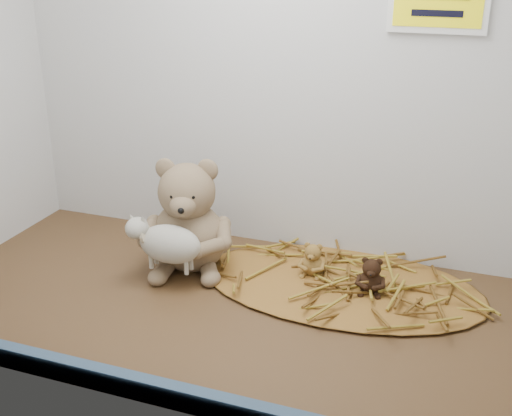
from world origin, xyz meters
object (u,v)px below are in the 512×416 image
at_px(main_teddy, 188,214).
at_px(mini_teddy_tan, 313,258).
at_px(toy_lamb, 170,244).
at_px(mini_teddy_brown, 371,274).

relative_size(main_teddy, mini_teddy_tan, 3.42).
bearing_deg(toy_lamb, mini_teddy_tan, 25.24).
bearing_deg(main_teddy, mini_teddy_brown, -15.92).
distance_m(main_teddy, mini_teddy_brown, 0.39).
height_order(main_teddy, mini_teddy_brown, main_teddy).
distance_m(main_teddy, mini_teddy_tan, 0.27).
xyz_separation_m(toy_lamb, mini_teddy_tan, (0.26, 0.12, -0.04)).
distance_m(mini_teddy_tan, mini_teddy_brown, 0.13).
xyz_separation_m(main_teddy, mini_teddy_brown, (0.38, 0.00, -0.07)).
relative_size(toy_lamb, mini_teddy_brown, 2.29).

